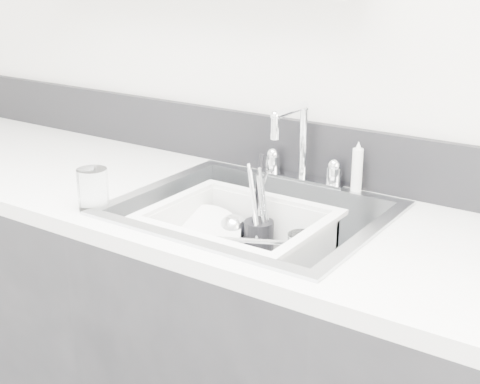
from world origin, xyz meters
The scene contains 12 objects.
counter_run centered at (0.00, 1.19, 0.46)m, with size 3.20×0.62×0.92m.
backsplash centered at (0.00, 1.49, 1.00)m, with size 3.20×0.02×0.16m, color black.
sink centered at (0.00, 1.19, 0.83)m, with size 0.64×0.52×0.20m, color silver, non-canonical shape.
faucet centered at (0.00, 1.44, 0.98)m, with size 0.26×0.18×0.23m.
side_sprayer centered at (0.16, 1.44, 0.99)m, with size 0.03×0.03×0.14m, color white.
wash_tub centered at (-0.02, 1.16, 0.83)m, with size 0.42×0.35×0.16m, color white, non-canonical shape.
plate_stack centered at (-0.14, 1.17, 0.80)m, with size 0.27×0.26×0.10m.
utensil_cup centered at (-0.02, 1.25, 0.82)m, with size 0.08×0.08×0.26m.
ladle centered at (-0.03, 1.20, 0.81)m, with size 0.29×0.11×0.08m, color silver, non-canonical shape.
tumbler_in_tub centered at (0.12, 1.23, 0.82)m, with size 0.07×0.07×0.10m, color white.
tumbler_counter centered at (-0.32, 0.97, 0.97)m, with size 0.07×0.07×0.10m, color white.
bowl_small centered at (0.10, 1.10, 0.78)m, with size 0.11×0.11×0.03m, color white.
Camera 1 is at (0.84, -0.09, 1.51)m, focal length 50.00 mm.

